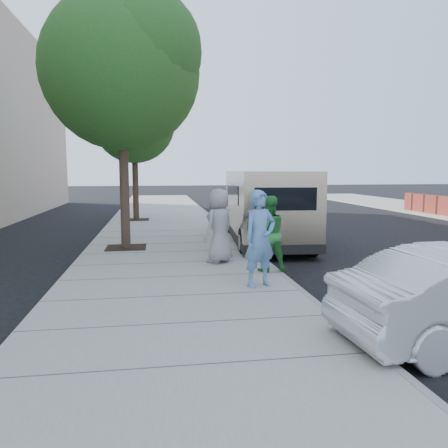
{
  "coord_description": "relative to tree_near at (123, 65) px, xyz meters",
  "views": [
    {
      "loc": [
        -1.39,
        -11.06,
        2.51
      ],
      "look_at": [
        0.38,
        0.15,
        1.1
      ],
      "focal_mm": 35.0,
      "sensor_mm": 36.0,
      "label": 1
    }
  ],
  "objects": [
    {
      "name": "person_striped_polo",
      "position": [
        3.45,
        -2.02,
        -4.51
      ],
      "size": [
        1.07,
        1.02,
        1.78
      ],
      "primitive_type": "imported",
      "rotation": [
        0.0,
        0.0,
        3.87
      ],
      "color": "gray",
      "rests_on": "sidewalk"
    },
    {
      "name": "tree_near",
      "position": [
        0.0,
        0.0,
        0.0
      ],
      "size": [
        4.62,
        4.6,
        7.53
      ],
      "color": "black",
      "rests_on": "sidewalk"
    },
    {
      "name": "person_green_shirt",
      "position": [
        3.45,
        -3.69,
        -4.51
      ],
      "size": [
        0.89,
        0.71,
        1.77
      ],
      "primitive_type": "imported",
      "rotation": [
        0.0,
        0.0,
        3.19
      ],
      "color": "#2C8939",
      "rests_on": "sidewalk"
    },
    {
      "name": "tree_far",
      "position": [
        -0.0,
        7.6,
        -0.66
      ],
      "size": [
        3.92,
        3.8,
        6.49
      ],
      "color": "black",
      "rests_on": "sidewalk"
    },
    {
      "name": "curb_face",
      "position": [
        3.69,
        -2.4,
        -5.47
      ],
      "size": [
        0.12,
        60.0,
        0.16
      ],
      "primitive_type": "cube",
      "color": "gray",
      "rests_on": "ground"
    },
    {
      "name": "ground",
      "position": [
        2.25,
        -2.4,
        -5.55
      ],
      "size": [
        120.0,
        120.0,
        0.0
      ],
      "primitive_type": "plane",
      "color": "black",
      "rests_on": "ground"
    },
    {
      "name": "person_officer",
      "position": [
        2.94,
        -4.96,
        -4.41
      ],
      "size": [
        0.84,
        0.69,
        1.96
      ],
      "primitive_type": "imported",
      "rotation": [
        0.0,
        0.0,
        0.36
      ],
      "color": "#5D8EC5",
      "rests_on": "sidewalk"
    },
    {
      "name": "parking_meter",
      "position": [
        3.5,
        -2.79,
        -4.34
      ],
      "size": [
        0.32,
        0.18,
        1.46
      ],
      "rotation": [
        0.0,
        0.0,
        0.28
      ],
      "color": "gray",
      "rests_on": "sidewalk"
    },
    {
      "name": "van",
      "position": [
        4.56,
        0.89,
        -4.24
      ],
      "size": [
        2.74,
        6.81,
        2.47
      ],
      "rotation": [
        0.0,
        0.0,
        -0.08
      ],
      "color": "#C9B290",
      "rests_on": "ground"
    },
    {
      "name": "sidewalk",
      "position": [
        1.25,
        -2.4,
        -5.47
      ],
      "size": [
        5.0,
        60.0,
        0.15
      ],
      "primitive_type": "cube",
      "color": "gray",
      "rests_on": "ground"
    },
    {
      "name": "person_gray_shirt",
      "position": [
        2.46,
        -2.55,
        -4.45
      ],
      "size": [
        1.09,
        1.06,
        1.89
      ],
      "primitive_type": "imported",
      "rotation": [
        0.0,
        0.0,
        3.86
      ],
      "color": "#99999B",
      "rests_on": "sidewalk"
    }
  ]
}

